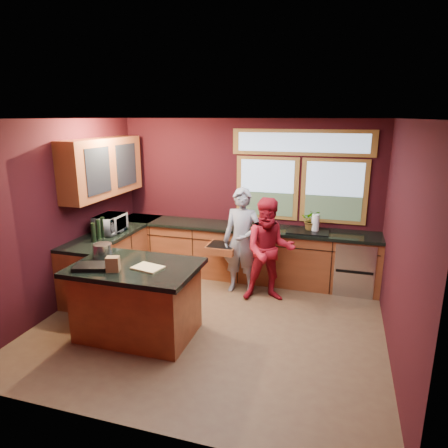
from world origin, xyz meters
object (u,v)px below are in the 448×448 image
at_px(person_grey, 242,241).
at_px(stock_pot, 103,250).
at_px(island, 137,300).
at_px(person_red, 269,250).
at_px(cutting_board, 148,268).

bearing_deg(person_grey, stock_pot, -132.76).
distance_m(island, person_red, 2.07).
height_order(person_grey, stock_pot, person_grey).
relative_size(person_grey, cutting_board, 4.80).
xyz_separation_m(island, stock_pot, (-0.55, 0.15, 0.56)).
xyz_separation_m(island, cutting_board, (0.20, -0.05, 0.48)).
bearing_deg(cutting_board, person_red, 51.81).
relative_size(person_grey, person_red, 1.06).
distance_m(person_grey, cutting_board, 1.87).
bearing_deg(person_red, island, -148.43).
bearing_deg(person_red, person_grey, 144.91).
distance_m(island, person_grey, 1.94).
xyz_separation_m(person_grey, person_red, (0.46, -0.17, -0.05)).
xyz_separation_m(cutting_board, stock_pot, (-0.75, 0.20, 0.08)).
relative_size(person_red, stock_pot, 6.62).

